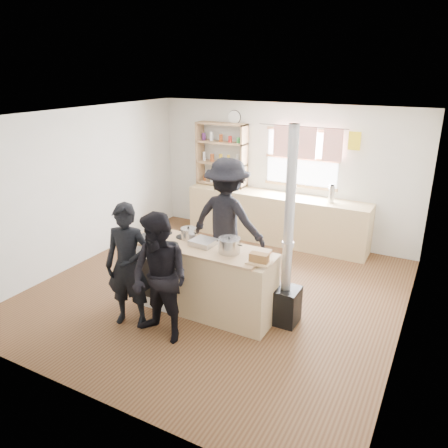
% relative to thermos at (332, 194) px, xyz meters
% --- Properties ---
extents(ground, '(5.00, 5.00, 0.01)m').
position_rel_thermos_xyz_m(ground, '(-1.00, -2.22, -1.05)').
color(ground, brown).
rests_on(ground, ground).
extents(back_counter, '(3.40, 0.55, 0.90)m').
position_rel_thermos_xyz_m(back_counter, '(-1.00, 0.00, -0.60)').
color(back_counter, tan).
rests_on(back_counter, ground).
extents(shelving_unit, '(1.00, 0.28, 1.20)m').
position_rel_thermos_xyz_m(shelving_unit, '(-2.20, 0.12, 0.46)').
color(shelving_unit, tan).
rests_on(shelving_unit, back_counter).
extents(thermos, '(0.10, 0.10, 0.30)m').
position_rel_thermos_xyz_m(thermos, '(0.00, 0.00, 0.00)').
color(thermos, silver).
rests_on(thermos, back_counter).
extents(cooking_island, '(1.97, 0.64, 0.93)m').
position_rel_thermos_xyz_m(cooking_island, '(-0.85, -2.77, -0.58)').
color(cooking_island, white).
rests_on(cooking_island, ground).
extents(skillet_greens, '(0.41, 0.41, 0.05)m').
position_rel_thermos_xyz_m(skillet_greens, '(-1.63, -2.87, -0.09)').
color(skillet_greens, black).
rests_on(skillet_greens, cooking_island).
extents(roast_tray, '(0.32, 0.30, 0.07)m').
position_rel_thermos_xyz_m(roast_tray, '(-0.92, -2.73, -0.08)').
color(roast_tray, silver).
rests_on(roast_tray, cooking_island).
extents(stockpot_stove, '(0.21, 0.21, 0.17)m').
position_rel_thermos_xyz_m(stockpot_stove, '(-1.20, -2.63, -0.04)').
color(stockpot_stove, silver).
rests_on(stockpot_stove, cooking_island).
extents(stockpot_counter, '(0.28, 0.28, 0.21)m').
position_rel_thermos_xyz_m(stockpot_counter, '(-0.51, -2.78, -0.03)').
color(stockpot_counter, '#AFAFB2').
rests_on(stockpot_counter, cooking_island).
extents(bread_board, '(0.29, 0.21, 0.12)m').
position_rel_thermos_xyz_m(bread_board, '(-0.07, -2.89, -0.07)').
color(bread_board, tan).
rests_on(bread_board, cooking_island).
extents(flue_heater, '(0.35, 0.35, 2.50)m').
position_rel_thermos_xyz_m(flue_heater, '(0.15, -2.53, -0.39)').
color(flue_heater, black).
rests_on(flue_heater, ground).
extents(person_near_left, '(0.66, 0.53, 1.58)m').
position_rel_thermos_xyz_m(person_near_left, '(-1.57, -3.44, -0.26)').
color(person_near_left, black).
rests_on(person_near_left, ground).
extents(person_near_right, '(0.84, 0.69, 1.57)m').
position_rel_thermos_xyz_m(person_near_right, '(-1.02, -3.54, -0.26)').
color(person_near_right, black).
rests_on(person_near_right, ground).
extents(person_far, '(1.24, 0.76, 1.86)m').
position_rel_thermos_xyz_m(person_far, '(-1.10, -1.72, -0.12)').
color(person_far, black).
rests_on(person_far, ground).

